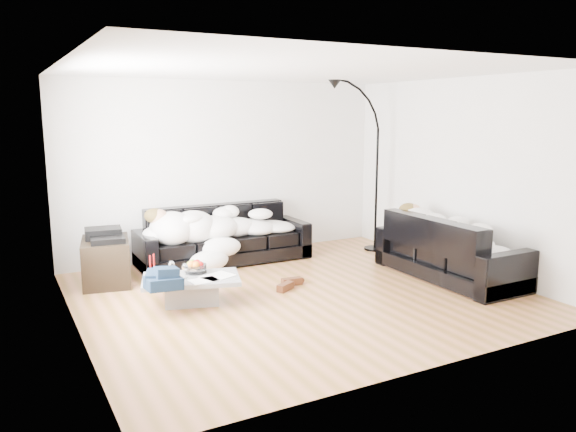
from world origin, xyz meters
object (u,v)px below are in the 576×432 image
sofa_back (224,235)px  wine_glass_b (168,273)px  wine_glass_a (172,269)px  wine_glass_c (185,271)px  stereo (105,235)px  candle_left (150,266)px  floor_lamp (377,177)px  sofa_right (450,247)px  coffee_table (192,290)px  candle_right (154,265)px  fruit_bowl (195,266)px  sleeper_back (225,220)px  shoes (288,284)px  av_cabinet (106,261)px  sleeper_right (451,231)px

sofa_back → wine_glass_b: size_ratio=15.92×
wine_glass_a → wine_glass_c: size_ratio=1.03×
stereo → wine_glass_c: bearing=-56.9°
candle_left → floor_lamp: floor_lamp is taller
sofa_right → stereo: size_ratio=4.61×
wine_glass_b → coffee_table: bearing=-2.5°
coffee_table → candle_right: candle_right is taller
wine_glass_c → fruit_bowl: bearing=43.2°
coffee_table → candle_right: bearing=148.2°
sleeper_back → wine_glass_b: size_ratio=13.47×
wine_glass_b → shoes: bearing=-0.4°
candle_left → av_cabinet: size_ratio=0.30×
sleeper_right → wine_glass_b: size_ratio=11.28×
fruit_bowl → wine_glass_c: 0.24m
sofa_right → fruit_bowl: 3.28m
sleeper_right → wine_glass_b: 3.62m
coffee_table → candle_left: 0.53m
coffee_table → wine_glass_b: (-0.26, 0.01, 0.23)m
wine_glass_a → wine_glass_c: (0.11, -0.15, -0.00)m
sofa_back → candle_left: (-1.39, -1.30, 0.03)m
sofa_right → wine_glass_c: size_ratio=11.99×
fruit_bowl → wine_glass_b: fruit_bowl is taller
sleeper_back → candle_left: size_ratio=8.54×
sleeper_right → candle_left: size_ratio=7.15×
av_cabinet → floor_lamp: 4.18m
sleeper_right → stereo: (-4.00, 1.86, -0.00)m
sleeper_back → shoes: 1.59m
wine_glass_c → wine_glass_b: bearing=169.7°
sleeper_back → shoes: sleeper_back is taller
sleeper_back → wine_glass_c: size_ratio=12.27×
candle_right → shoes: (1.60, -0.22, -0.39)m
coffee_table → floor_lamp: (3.38, 1.11, 1.00)m
wine_glass_b → stereo: (-0.44, 1.25, 0.24)m
fruit_bowl → av_cabinet: 1.38m
sofa_right → coffee_table: 3.36m
coffee_table → wine_glass_a: (-0.18, 0.13, 0.24)m
shoes → stereo: size_ratio=1.01×
coffee_table → shoes: size_ratio=2.42×
sleeper_right → shoes: bearing=73.6°
wine_glass_a → av_cabinet: 1.25m
sofa_right → shoes: bearing=73.6°
stereo → floor_lamp: size_ratio=0.19×
shoes → sofa_back: bearing=80.8°
candle_right → av_cabinet: candle_right is taller
stereo → av_cabinet: bearing=0.0°
wine_glass_b → av_cabinet: size_ratio=0.19×
wine_glass_b → wine_glass_a: bearing=58.0°
sofa_back → wine_glass_a: (-1.17, -1.38, -0.00)m
candle_left → stereo: stereo is taller
wine_glass_b → candle_left: 0.25m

